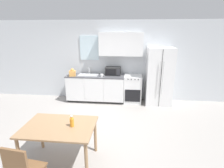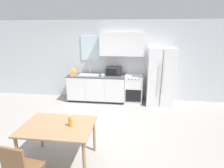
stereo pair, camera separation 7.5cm
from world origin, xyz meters
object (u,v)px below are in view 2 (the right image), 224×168
object	(u,v)px
microwave	(114,71)
oven_range	(133,89)
dining_table	(58,130)
coffee_mug	(103,75)
refrigerator	(160,77)
drink_bottle	(70,122)

from	to	relation	value
microwave	oven_range	bearing A→B (deg)	-8.37
microwave	dining_table	xyz separation A→B (m)	(-0.65, -3.15, -0.39)
dining_table	coffee_mug	bearing A→B (deg)	83.87
refrigerator	coffee_mug	world-z (taller)	refrigerator
microwave	drink_bottle	size ratio (longest dim) A/B	2.51
oven_range	dining_table	size ratio (longest dim) A/B	0.74
oven_range	drink_bottle	distance (m)	3.25
oven_range	dining_table	xyz separation A→B (m)	(-1.33, -3.05, 0.20)
coffee_mug	dining_table	size ratio (longest dim) A/B	0.10
coffee_mug	dining_table	distance (m)	2.92
oven_range	dining_table	distance (m)	3.33
refrigerator	drink_bottle	size ratio (longest dim) A/B	9.09
coffee_mug	drink_bottle	bearing A→B (deg)	-91.49
microwave	coffee_mug	xyz separation A→B (m)	(-0.34, -0.26, -0.09)
oven_range	refrigerator	distance (m)	0.96
refrigerator	coffee_mug	xyz separation A→B (m)	(-1.86, -0.12, 0.02)
microwave	coffee_mug	distance (m)	0.44
oven_range	refrigerator	xyz separation A→B (m)	(0.84, -0.04, 0.47)
refrigerator	coffee_mug	size ratio (longest dim) A/B	14.61
microwave	coffee_mug	world-z (taller)	microwave
dining_table	drink_bottle	distance (m)	0.30
dining_table	oven_range	bearing A→B (deg)	66.41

